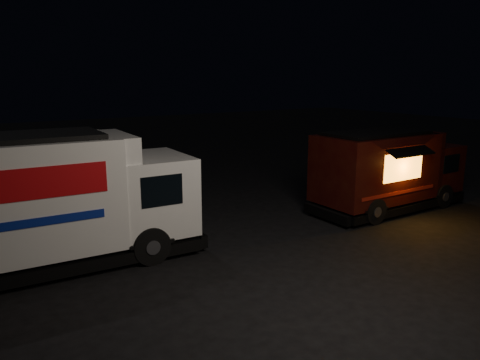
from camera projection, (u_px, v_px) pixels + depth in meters
name	position (u px, v px, depth m)	size (l,w,h in m)	color
ground	(258.00, 258.00, 11.57)	(80.00, 80.00, 0.00)	black
white_truck	(51.00, 201.00, 10.78)	(6.96, 2.37, 3.15)	silver
red_truck	(390.00, 170.00, 15.58)	(5.73, 2.11, 2.67)	#341109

